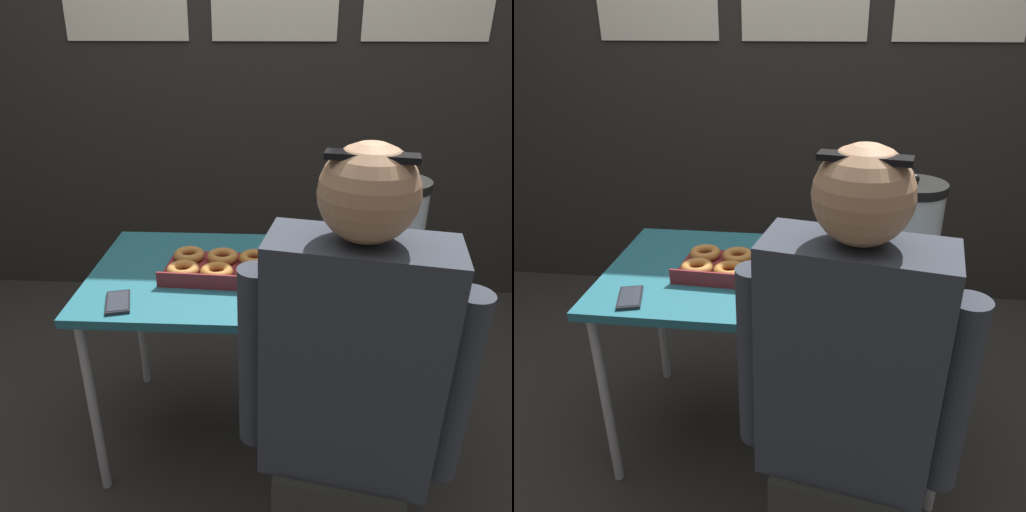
% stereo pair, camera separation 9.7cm
% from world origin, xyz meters
% --- Properties ---
extents(ground_plane, '(12.00, 12.00, 0.00)m').
position_xyz_m(ground_plane, '(0.00, 0.00, 0.00)').
color(ground_plane, '#2D2B28').
extents(back_wall, '(6.00, 0.11, 2.75)m').
position_xyz_m(back_wall, '(0.00, 1.23, 1.38)').
color(back_wall, '#282623').
rests_on(back_wall, ground).
extents(folding_table, '(1.16, 0.65, 0.71)m').
position_xyz_m(folding_table, '(0.00, 0.00, 0.65)').
color(folding_table, '#236675').
rests_on(folding_table, ground).
extents(donut_box, '(0.49, 0.27, 0.05)m').
position_xyz_m(donut_box, '(-0.09, -0.01, 0.73)').
color(donut_box, maroon).
rests_on(donut_box, folding_table).
extents(coffee_urn, '(0.20, 0.22, 0.35)m').
position_xyz_m(coffee_urn, '(0.41, -0.01, 0.87)').
color(coffee_urn, silver).
rests_on(coffee_urn, folding_table).
extents(cell_phone, '(0.10, 0.14, 0.01)m').
position_xyz_m(cell_phone, '(-0.43, -0.23, 0.71)').
color(cell_phone, black).
rests_on(cell_phone, folding_table).
extents(person_seated, '(0.52, 0.27, 1.28)m').
position_xyz_m(person_seated, '(0.22, -0.57, 0.62)').
color(person_seated, '#33332D').
rests_on(person_seated, ground).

